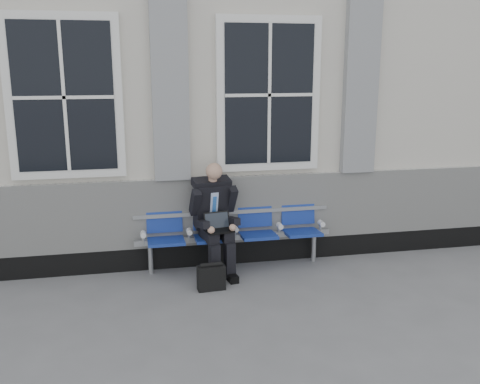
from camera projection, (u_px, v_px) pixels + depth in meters
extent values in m
plane|color=slate|center=(268.00, 309.00, 5.90)|extent=(70.00, 70.00, 0.00)
cube|color=beige|center=(216.00, 97.00, 8.74)|extent=(14.00, 4.00, 4.20)
cube|color=black|center=(241.00, 251.00, 7.27)|extent=(14.00, 0.10, 0.30)
cube|color=silver|center=(241.00, 209.00, 7.12)|extent=(14.00, 0.08, 0.90)
cube|color=gray|center=(170.00, 84.00, 6.53)|extent=(0.45, 0.14, 2.40)
cube|color=gray|center=(361.00, 82.00, 7.02)|extent=(0.45, 0.14, 2.40)
cube|color=white|center=(65.00, 97.00, 6.35)|extent=(1.35, 0.10, 1.95)
cube|color=black|center=(64.00, 97.00, 6.30)|extent=(1.15, 0.02, 1.75)
cube|color=white|center=(268.00, 95.00, 6.83)|extent=(1.35, 0.10, 1.95)
cube|color=black|center=(269.00, 95.00, 6.79)|extent=(1.15, 0.02, 1.75)
cube|color=#9EA0A3|center=(235.00, 237.00, 7.02)|extent=(2.60, 0.07, 0.07)
cube|color=#9EA0A3|center=(233.00, 212.00, 7.06)|extent=(2.60, 0.05, 0.05)
cylinder|color=#9EA0A3|center=(151.00, 259.00, 6.85)|extent=(0.06, 0.06, 0.39)
cylinder|color=#9EA0A3|center=(314.00, 248.00, 7.28)|extent=(0.06, 0.06, 0.39)
cube|color=navy|center=(166.00, 241.00, 6.76)|extent=(0.46, 0.42, 0.07)
cube|color=navy|center=(164.00, 217.00, 6.90)|extent=(0.46, 0.10, 0.40)
cube|color=navy|center=(213.00, 238.00, 6.87)|extent=(0.46, 0.42, 0.07)
cube|color=navy|center=(210.00, 214.00, 7.01)|extent=(0.46, 0.10, 0.40)
cube|color=navy|center=(258.00, 235.00, 6.99)|extent=(0.46, 0.42, 0.07)
cube|color=navy|center=(255.00, 212.00, 7.13)|extent=(0.46, 0.10, 0.40)
cube|color=navy|center=(302.00, 232.00, 7.11)|extent=(0.46, 0.42, 0.07)
cube|color=navy|center=(298.00, 210.00, 7.25)|extent=(0.46, 0.10, 0.40)
cylinder|color=white|center=(143.00, 234.00, 6.71)|extent=(0.07, 0.12, 0.07)
cylinder|color=white|center=(189.00, 232.00, 6.82)|extent=(0.07, 0.12, 0.07)
cylinder|color=white|center=(235.00, 229.00, 6.94)|extent=(0.07, 0.12, 0.07)
cylinder|color=white|center=(280.00, 226.00, 7.05)|extent=(0.07, 0.12, 0.07)
cylinder|color=white|center=(321.00, 223.00, 7.17)|extent=(0.07, 0.12, 0.07)
cube|color=black|center=(216.00, 279.00, 6.59)|extent=(0.15, 0.27, 0.09)
cube|color=black|center=(231.00, 277.00, 6.66)|extent=(0.15, 0.27, 0.09)
cube|color=black|center=(215.00, 262.00, 6.60)|extent=(0.14, 0.15, 0.47)
cube|color=black|center=(230.00, 260.00, 6.67)|extent=(0.14, 0.15, 0.47)
cube|color=black|center=(209.00, 235.00, 6.73)|extent=(0.21, 0.47, 0.14)
cube|color=black|center=(224.00, 233.00, 6.80)|extent=(0.21, 0.47, 0.14)
cube|color=black|center=(211.00, 205.00, 6.87)|extent=(0.47, 0.40, 0.63)
cube|color=#BACDF5|center=(214.00, 206.00, 6.76)|extent=(0.11, 0.11, 0.35)
cube|color=blue|center=(214.00, 207.00, 6.75)|extent=(0.06, 0.08, 0.30)
cube|color=black|center=(212.00, 183.00, 6.77)|extent=(0.51, 0.31, 0.14)
cylinder|color=tan|center=(213.00, 178.00, 6.71)|extent=(0.11, 0.11, 0.10)
sphere|color=tan|center=(214.00, 171.00, 6.63)|extent=(0.21, 0.21, 0.21)
cube|color=black|center=(195.00, 202.00, 6.68)|extent=(0.15, 0.30, 0.37)
cube|color=black|center=(231.00, 199.00, 6.85)|extent=(0.15, 0.30, 0.37)
cube|color=black|center=(203.00, 224.00, 6.58)|extent=(0.14, 0.32, 0.14)
cube|color=black|center=(233.00, 221.00, 6.72)|extent=(0.14, 0.32, 0.14)
sphere|color=tan|center=(211.00, 230.00, 6.49)|extent=(0.09, 0.09, 0.09)
sphere|color=tan|center=(233.00, 228.00, 6.59)|extent=(0.09, 0.09, 0.09)
cube|color=black|center=(220.00, 231.00, 6.62)|extent=(0.36, 0.28, 0.02)
cube|color=black|center=(217.00, 220.00, 6.70)|extent=(0.34, 0.14, 0.21)
cube|color=black|center=(217.00, 220.00, 6.69)|extent=(0.31, 0.12, 0.18)
cube|color=black|center=(211.00, 278.00, 6.37)|extent=(0.34, 0.16, 0.30)
cylinder|color=black|center=(211.00, 265.00, 6.33)|extent=(0.26, 0.07, 0.05)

